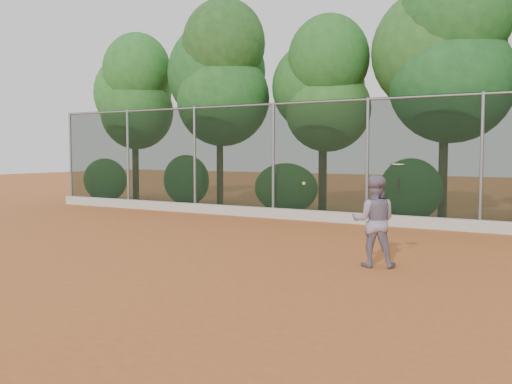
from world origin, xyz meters
The scene contains 7 objects.
ground centered at (0.00, 0.00, 0.00)m, with size 80.00×80.00×0.00m, color #AC5A28.
concrete_curb centered at (0.00, 6.82, 0.15)m, with size 24.00×0.20×0.30m, color beige.
tennis_player centered at (2.20, 1.34, 0.80)m, with size 0.78×0.61×1.60m, color gray.
chainlink_fence centered at (0.00, 7.00, 1.86)m, with size 24.09×0.09×3.50m.
foliage_backdrop centered at (-0.55, 8.98, 4.40)m, with size 23.70×3.63×7.55m.
tennis_racket centered at (2.67, 1.14, 1.76)m, with size 0.35×0.35×0.51m.
tennis_ball_in_flight centered at (0.56, 1.90, 1.39)m, with size 0.06×0.06×0.06m.
Camera 1 is at (5.54, -8.18, 2.01)m, focal length 40.00 mm.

